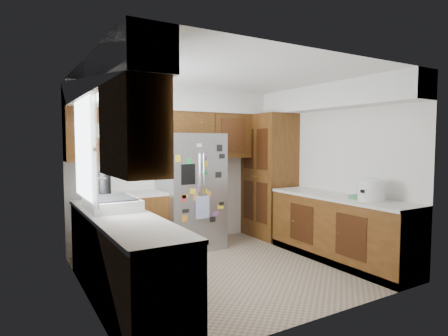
{
  "coord_description": "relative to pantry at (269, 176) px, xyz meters",
  "views": [
    {
      "loc": [
        -2.53,
        -4.09,
        1.67
      ],
      "look_at": [
        0.1,
        0.35,
        1.31
      ],
      "focal_mm": 30.0,
      "sensor_mm": 36.0,
      "label": 1
    }
  ],
  "objects": [
    {
      "name": "room_shell",
      "position": [
        -1.61,
        -0.79,
        0.75
      ],
      "size": [
        3.64,
        3.24,
        2.52
      ],
      "color": "silver",
      "rests_on": "ground"
    },
    {
      "name": "rice_cooker",
      "position": [
        -0.0,
        -2.13,
        -0.0
      ],
      "size": [
        0.34,
        0.33,
        0.3
      ],
      "color": "white",
      "rests_on": "right_counter_run"
    },
    {
      "name": "bridge_cabinet",
      "position": [
        -1.5,
        0.28,
        0.9
      ],
      "size": [
        0.96,
        0.34,
        0.35
      ],
      "primitive_type": "cube",
      "color": "#452A0D",
      "rests_on": "fridge"
    },
    {
      "name": "right_counter_run",
      "position": [
        0.0,
        -1.62,
        -0.65
      ],
      "size": [
        0.63,
        2.25,
        0.92
      ],
      "color": "#452A0D",
      "rests_on": "ground"
    },
    {
      "name": "fridge_top_items",
      "position": [
        -1.57,
        0.28,
        1.21
      ],
      "size": [
        0.63,
        0.32,
        0.32
      ],
      "color": "#1417C4",
      "rests_on": "bridge_cabinet"
    },
    {
      "name": "fridge",
      "position": [
        -1.5,
        0.05,
        -0.17
      ],
      "size": [
        0.9,
        0.79,
        1.8
      ],
      "color": "#949599",
      "rests_on": "ground"
    },
    {
      "name": "sink_assembly",
      "position": [
        -3.0,
        -1.05,
        -0.09
      ],
      "size": [
        0.52,
        0.7,
        0.37
      ],
      "color": "white",
      "rests_on": "left_counter_run"
    },
    {
      "name": "left_counter_run",
      "position": [
        -2.86,
        -1.12,
        -0.65
      ],
      "size": [
        1.36,
        3.2,
        0.92
      ],
      "color": "#452A0D",
      "rests_on": "ground"
    },
    {
      "name": "pantry",
      "position": [
        0.0,
        0.0,
        0.0
      ],
      "size": [
        0.6,
        0.9,
        2.15
      ],
      "primitive_type": "cube",
      "color": "#452A0D",
      "rests_on": "ground"
    },
    {
      "name": "left_counter_clutter",
      "position": [
        -2.98,
        -0.3,
        -0.02
      ],
      "size": [
        0.32,
        0.81,
        0.38
      ],
      "color": "black",
      "rests_on": "left_counter_run"
    },
    {
      "name": "paper_towel",
      "position": [
        -0.02,
        -2.18,
        -0.03
      ],
      "size": [
        0.11,
        0.11,
        0.24
      ],
      "primitive_type": "cylinder",
      "color": "white",
      "rests_on": "right_counter_run"
    },
    {
      "name": "floor",
      "position": [
        -1.5,
        -1.15,
        -1.07
      ],
      "size": [
        3.6,
        3.6,
        0.0
      ],
      "primitive_type": "plane",
      "color": "tan",
      "rests_on": "ground"
    }
  ]
}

